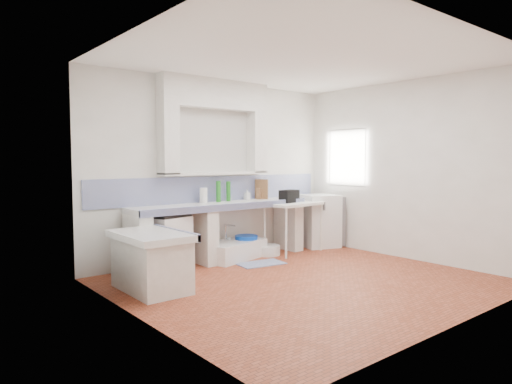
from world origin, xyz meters
TOP-DOWN VIEW (x-y plane):
  - floor at (0.00, 0.00)m, footprint 4.50×4.50m
  - ceiling at (0.00, 0.00)m, footprint 4.50×4.50m
  - wall_back at (0.00, 2.00)m, footprint 4.50×0.00m
  - wall_front at (0.00, -2.00)m, footprint 4.50×0.00m
  - wall_left at (-2.25, 0.00)m, footprint 0.00×4.50m
  - wall_right at (2.25, 0.00)m, footprint 0.00×4.50m
  - alcove_mass at (-0.10, 1.88)m, footprint 1.90×0.25m
  - window_frame at (2.42, 1.20)m, footprint 0.35×0.86m
  - lace_valance at (2.28, 1.20)m, footprint 0.01×0.84m
  - counter_slab at (-0.10, 1.70)m, footprint 3.00×0.60m
  - counter_lip at (-0.10, 1.42)m, footprint 3.00×0.04m
  - counter_pier_left at (-1.50, 1.70)m, footprint 0.20×0.55m
  - counter_pier_mid at (-0.45, 1.70)m, footprint 0.20×0.55m
  - counter_pier_right at (1.30, 1.70)m, footprint 0.20×0.55m
  - peninsula_top at (-1.70, 0.90)m, footprint 0.70×1.10m
  - peninsula_base at (-1.70, 0.90)m, footprint 0.60×1.00m
  - peninsula_lip at (-1.37, 0.90)m, footprint 0.04×1.10m
  - backsplash at (0.00, 1.99)m, footprint 4.27×0.03m
  - stove at (-1.08, 1.67)m, footprint 0.65×0.64m
  - sink at (0.09, 1.68)m, footprint 1.16×0.81m
  - side_table at (1.19, 1.45)m, footprint 1.07×0.67m
  - fridge at (1.92, 1.55)m, footprint 0.76×0.76m
  - bucket_red at (-0.15, 1.63)m, footprint 0.37×0.37m
  - bucket_orange at (0.09, 1.54)m, footprint 0.38×0.38m
  - bucket_blue at (0.36, 1.68)m, footprint 0.46×0.46m
  - basin_white at (0.71, 1.57)m, footprint 0.44×0.44m
  - water_bottle_a at (-0.04, 1.85)m, footprint 0.10×0.10m
  - water_bottle_b at (0.12, 1.85)m, footprint 0.10×0.10m
  - black_bag at (1.11, 1.48)m, footprint 0.36×0.24m
  - green_bottle_a at (-0.08, 1.83)m, footprint 0.09×0.09m
  - green_bottle_b at (0.13, 1.85)m, footprint 0.08×0.08m
  - knife_block at (0.77, 1.85)m, footprint 0.11×0.10m
  - cutting_board at (0.82, 1.85)m, footprint 0.11×0.24m
  - paper_towel at (-0.36, 1.83)m, footprint 0.13×0.13m
  - soap_bottle at (0.50, 1.85)m, footprint 0.08×0.08m
  - rug at (0.20, 1.13)m, footprint 0.75×0.50m

SIDE VIEW (x-z plane):
  - floor at x=0.00m, z-range 0.00..0.00m
  - rug at x=0.20m, z-range 0.00..0.01m
  - basin_white at x=0.71m, z-range 0.00..0.16m
  - sink at x=0.09m, z-range 0.00..0.25m
  - bucket_orange at x=0.09m, z-range 0.00..0.27m
  - bucket_red at x=-0.15m, z-range 0.00..0.27m
  - water_bottle_a at x=-0.04m, z-range 0.00..0.28m
  - water_bottle_b at x=0.12m, z-range 0.00..0.31m
  - bucket_blue at x=0.36m, z-range 0.00..0.34m
  - peninsula_base at x=-1.70m, z-range 0.00..0.62m
  - stove at x=-1.08m, z-range 0.00..0.76m
  - counter_pier_left at x=-1.50m, z-range 0.00..0.82m
  - counter_pier_mid at x=-0.45m, z-range 0.00..0.82m
  - counter_pier_right at x=1.30m, z-range 0.00..0.82m
  - side_table at x=1.19m, z-range 0.40..0.45m
  - fridge at x=1.92m, z-range 0.00..0.94m
  - peninsula_top at x=-1.70m, z-range 0.62..0.70m
  - peninsula_lip at x=-1.37m, z-range 0.61..0.71m
  - counter_slab at x=-0.10m, z-range 0.82..0.90m
  - counter_lip at x=-0.10m, z-range 0.81..0.91m
  - black_bag at x=1.11m, z-range 0.85..1.06m
  - soap_bottle at x=0.50m, z-range 0.90..1.08m
  - knife_block at x=0.77m, z-range 0.90..1.08m
  - paper_towel at x=-0.36m, z-range 0.90..1.13m
  - green_bottle_b at x=0.13m, z-range 0.90..1.22m
  - cutting_board at x=0.82m, z-range 0.90..1.23m
  - green_bottle_a at x=-0.08m, z-range 0.90..1.23m
  - backsplash at x=0.00m, z-range 0.90..1.30m
  - wall_back at x=0.00m, z-range -0.85..3.65m
  - wall_front at x=0.00m, z-range -0.85..3.65m
  - wall_left at x=-2.25m, z-range -0.85..3.65m
  - wall_right at x=2.25m, z-range -0.85..3.65m
  - window_frame at x=2.42m, z-range 1.07..2.13m
  - lace_valance at x=2.28m, z-range 1.86..2.10m
  - alcove_mass at x=-0.10m, z-range 2.35..2.80m
  - ceiling at x=0.00m, z-range 2.80..2.80m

